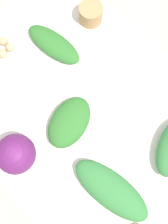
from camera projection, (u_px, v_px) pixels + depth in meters
name	position (u px, v px, depth m)	size (l,w,h in m)	color
ground_plane	(84.00, 136.00, 2.22)	(8.00, 8.00, 0.00)	#B2A899
dining_table	(84.00, 117.00, 1.58)	(1.40, 1.02, 0.73)	silver
cabbage_purple	(16.00, 154.00, 1.37)	(0.18, 0.18, 0.18)	#601E5B
paper_bag	(91.00, 14.00, 1.56)	(0.12, 0.12, 0.10)	#A87F51
greens_bunch_chard	(69.00, 122.00, 1.45)	(0.26, 0.17, 0.08)	#2D6B28
greens_bunch_beet_tops	(111.00, 190.00, 1.37)	(0.38, 0.15, 0.09)	#337538
greens_bunch_kale	(54.00, 44.00, 1.55)	(0.31, 0.12, 0.07)	#2D6B28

